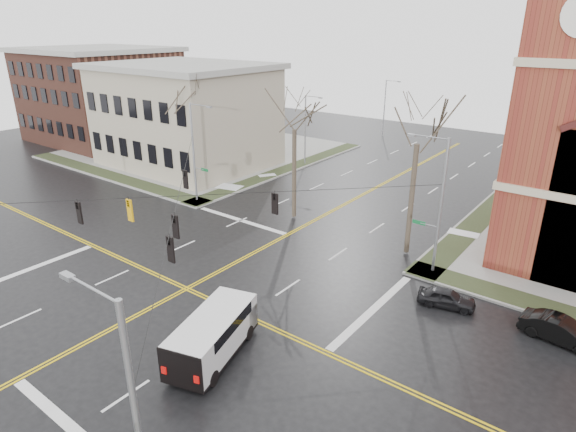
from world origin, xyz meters
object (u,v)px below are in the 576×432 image
Objects in this scene: cargo_van at (215,331)px; parked_car_a at (446,298)px; streetlight_north_a at (306,127)px; streetlight_north_b at (386,106)px; tree_nw_near at (294,124)px; signal_pole_se at (134,425)px; signal_pole_ne at (438,203)px; signal_pole_nw at (195,150)px; parked_car_b at (561,331)px; tree_nw_far at (190,106)px; tree_ne at (418,136)px.

parked_car_a is (7.67, 11.33, -0.75)m from cargo_van.
streetlight_north_a is 31.80m from parked_car_a.
streetlight_north_b is at bearing 90.00° from streetlight_north_a.
streetlight_north_a reaches higher than cargo_van.
signal_pole_se is at bearing -62.58° from tree_nw_near.
parked_car_a is (2.40, -3.55, -4.39)m from signal_pole_ne.
signal_pole_nw is 1.45× the size of cargo_van.
parked_car_a is at bearing -39.44° from streetlight_north_a.
streetlight_north_b is 54.11m from cargo_van.
streetlight_north_b is 50.16m from parked_car_b.
streetlight_north_a is (0.67, 16.50, -0.48)m from signal_pole_nw.
signal_pole_se is at bearing -69.73° from streetlight_north_b.
streetlight_north_a is at bearing -90.00° from streetlight_north_b.
tree_nw_far is at bearing 135.02° from signal_pole_se.
streetlight_north_a is 36.42m from parked_car_b.
streetlight_north_b is at bearing 119.22° from tree_ne.
parked_car_b is at bearing -21.21° from signal_pole_ne.
tree_nw_far is at bearing -94.55° from streetlight_north_b.
tree_nw_far reaches higher than parked_car_a.
signal_pole_nw is at bearing -167.00° from tree_nw_near.
tree_nw_far is 22.30m from tree_ne.
signal_pole_se is at bearing -84.33° from tree_ne.
parked_car_a is 5.99m from parked_car_b.
tree_nw_near is 10.67m from tree_ne.
signal_pole_ne is 2.25× the size of parked_car_b.
parked_car_a is at bearing -20.40° from tree_nw_near.
tree_ne is at bearing -3.39° from tree_nw_near.
tree_ne reaches higher than cargo_van.
parked_car_b is at bearing -5.99° from signal_pole_nw.
signal_pole_se is 45.20m from streetlight_north_a.
tree_nw_near is at bearing 81.47° from parked_car_b.
signal_pole_se is 21.88m from parked_car_b.
tree_nw_near is (9.56, 2.21, 3.18)m from signal_pole_nw.
tree_ne reaches higher than signal_pole_nw.
tree_ne is at bearing -37.38° from streetlight_north_a.
streetlight_north_a is at bearing 62.69° from parked_car_b.
parked_car_a is (24.37, -40.05, -3.91)m from streetlight_north_b.
streetlight_north_a is at bearing 36.42° from parked_car_a.
tree_ne reaches higher than tree_nw_far.
tree_nw_far is at bearing -177.64° from tree_nw_near.
parked_car_b is at bearing -101.30° from parked_car_a.
parked_car_b is 0.36× the size of tree_nw_near.
signal_pole_nw is 0.75× the size of tree_ne.
signal_pole_se is 35.16m from tree_nw_far.
tree_nw_near is at bearing 2.36° from tree_nw_far.
signal_pole_nw is at bearing 180.00° from signal_pole_ne.
parked_car_b is 14.28m from tree_ne.
streetlight_north_a is 0.71× the size of tree_nw_near.
tree_nw_near is at bearing -75.46° from streetlight_north_b.
parked_car_a is at bearing -8.07° from signal_pole_nw.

